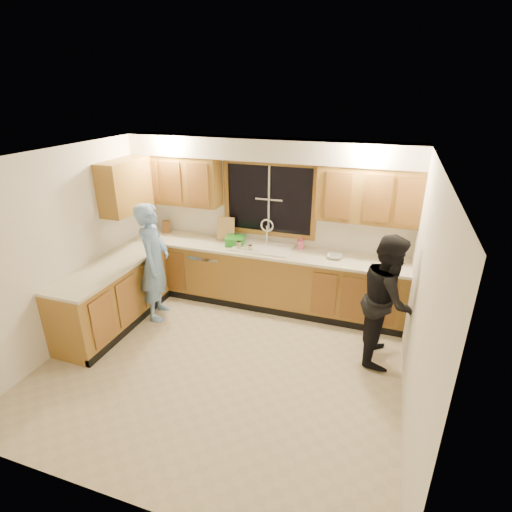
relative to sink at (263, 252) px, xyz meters
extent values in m
plane|color=beige|center=(0.00, -1.60, -0.86)|extent=(4.20, 4.20, 0.00)
plane|color=silver|center=(0.00, -1.60, 1.64)|extent=(4.20, 4.20, 0.00)
plane|color=white|center=(0.00, 0.30, 0.39)|extent=(4.20, 0.00, 4.20)
plane|color=white|center=(-2.10, -1.60, 0.39)|extent=(0.00, 3.80, 3.80)
plane|color=white|center=(2.10, -1.60, 0.39)|extent=(0.00, 3.80, 3.80)
cube|color=olive|center=(0.00, 0.00, -0.42)|extent=(4.20, 0.60, 0.88)
cube|color=olive|center=(-1.80, -1.25, -0.42)|extent=(0.60, 1.90, 0.88)
cube|color=#EFE7C9|center=(0.00, -0.02, 0.04)|extent=(4.20, 0.63, 0.04)
cube|color=#EFE7C9|center=(-1.79, -1.25, 0.04)|extent=(0.63, 1.90, 0.04)
cube|color=olive|center=(-1.43, 0.13, 0.96)|extent=(1.35, 0.33, 0.75)
cube|color=olive|center=(1.43, 0.13, 0.96)|extent=(1.35, 0.33, 0.75)
cube|color=olive|center=(-1.94, -0.48, 0.96)|extent=(0.33, 0.90, 0.75)
cube|color=silver|center=(0.00, 0.12, 1.49)|extent=(4.20, 0.35, 0.30)
cube|color=black|center=(0.00, 0.29, 0.74)|extent=(1.30, 0.01, 1.00)
cube|color=olive|center=(0.00, 0.28, 1.27)|extent=(1.44, 0.03, 0.07)
cube|color=olive|center=(0.00, 0.28, 0.20)|extent=(1.44, 0.03, 0.07)
cube|color=olive|center=(-0.69, 0.28, 0.74)|extent=(0.07, 0.03, 1.00)
cube|color=olive|center=(0.69, 0.28, 0.74)|extent=(0.07, 0.03, 1.00)
cube|color=white|center=(0.00, 0.00, 0.07)|extent=(0.86, 0.52, 0.03)
cube|color=white|center=(-0.21, 0.00, -0.02)|extent=(0.38, 0.42, 0.18)
cube|color=white|center=(0.21, 0.00, -0.02)|extent=(0.38, 0.42, 0.18)
cylinder|color=silver|center=(0.00, 0.20, 0.22)|extent=(0.04, 0.04, 0.28)
torus|color=silver|center=(0.00, 0.20, 0.36)|extent=(0.21, 0.03, 0.21)
cube|color=silver|center=(-0.85, -0.01, -0.45)|extent=(0.60, 0.56, 0.82)
cube|color=silver|center=(-1.80, -1.82, -0.41)|extent=(0.58, 0.75, 0.90)
imported|color=#75A1DD|center=(-1.34, -0.85, -0.01)|extent=(0.57, 0.72, 1.72)
imported|color=black|center=(1.82, -0.81, -0.05)|extent=(0.64, 0.81, 1.62)
cube|color=#945F29|center=(-1.73, 0.17, 0.16)|extent=(0.14, 0.14, 0.20)
cube|color=tan|center=(-0.66, 0.17, 0.24)|extent=(0.28, 0.13, 0.36)
cube|color=#289025|center=(-0.45, 0.01, 0.12)|extent=(0.33, 0.32, 0.13)
imported|color=#F75E90|center=(0.53, 0.18, 0.15)|extent=(0.11, 0.11, 0.19)
imported|color=silver|center=(1.07, -0.03, 0.08)|extent=(0.21, 0.21, 0.05)
cylinder|color=#C4B997|center=(-0.32, -0.17, 0.12)|extent=(0.07, 0.07, 0.13)
cylinder|color=#C4B997|center=(-0.13, -0.19, 0.11)|extent=(0.07, 0.07, 0.11)
camera|label=1|loc=(1.68, -5.26, 2.29)|focal=28.00mm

